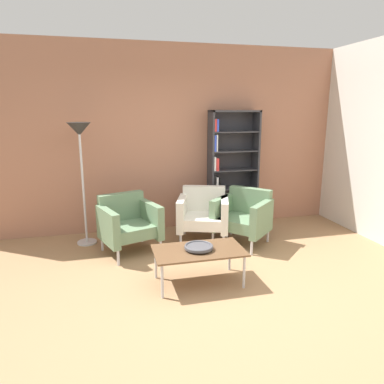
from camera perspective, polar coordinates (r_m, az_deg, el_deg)
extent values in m
plane|color=#9E7751|center=(3.81, 3.54, -16.96)|extent=(8.32, 8.32, 0.00)
cube|color=#A87056|center=(5.70, -3.74, 8.55)|extent=(6.40, 0.12, 2.90)
cube|color=#333338|center=(5.69, 3.03, 3.47)|extent=(0.03, 0.30, 1.90)
cube|color=#333338|center=(5.96, 10.15, 3.73)|extent=(0.03, 0.30, 1.90)
cube|color=#333338|center=(5.73, 6.92, 12.86)|extent=(0.80, 0.30, 0.03)
cube|color=#333338|center=(6.04, 6.43, -5.17)|extent=(0.80, 0.30, 0.03)
cube|color=#333338|center=(5.94, 6.19, 3.83)|extent=(0.80, 0.02, 1.90)
cube|color=#333338|center=(5.94, 6.51, -2.23)|extent=(0.76, 0.28, 0.02)
cube|color=#333338|center=(5.87, 6.59, 0.66)|extent=(0.76, 0.28, 0.02)
cube|color=#333338|center=(5.81, 6.67, 3.61)|extent=(0.76, 0.28, 0.02)
cube|color=#333338|center=(5.77, 6.75, 6.61)|extent=(0.76, 0.28, 0.02)
cube|color=#333338|center=(5.74, 6.83, 9.65)|extent=(0.76, 0.28, 0.02)
cube|color=black|center=(5.86, 3.27, -4.09)|extent=(0.03, 0.24, 0.25)
cube|color=olive|center=(5.85, 3.79, -4.02)|extent=(0.04, 0.20, 0.27)
cube|color=blue|center=(5.87, 4.29, -4.19)|extent=(0.04, 0.18, 0.24)
cube|color=green|center=(5.78, 3.38, -1.61)|extent=(0.04, 0.22, 0.17)
cube|color=red|center=(5.78, 3.80, -1.35)|extent=(0.04, 0.21, 0.22)
cube|color=white|center=(5.80, 4.20, -1.58)|extent=(0.02, 0.21, 0.17)
cube|color=black|center=(5.70, 3.43, 1.65)|extent=(0.04, 0.21, 0.23)
cube|color=white|center=(5.69, 3.91, 1.47)|extent=(0.03, 0.17, 0.20)
cube|color=black|center=(5.74, 4.23, 1.47)|extent=(0.03, 0.23, 0.18)
cube|color=white|center=(5.63, 3.50, 4.63)|extent=(0.03, 0.17, 0.22)
cube|color=red|center=(5.68, 3.82, 4.57)|extent=(0.04, 0.24, 0.20)
cube|color=blue|center=(5.60, 3.52, 7.91)|extent=(0.03, 0.19, 0.25)
cube|color=white|center=(5.60, 3.87, 7.93)|extent=(0.02, 0.17, 0.26)
cube|color=red|center=(5.59, 3.54, 10.73)|extent=(0.03, 0.21, 0.19)
cube|color=blue|center=(5.58, 3.96, 10.70)|extent=(0.03, 0.17, 0.19)
cube|color=brown|center=(3.95, 1.10, -9.43)|extent=(1.00, 0.56, 0.02)
cylinder|color=silver|center=(3.75, -4.83, -14.18)|extent=(0.03, 0.03, 0.38)
cylinder|color=silver|center=(3.97, 8.42, -12.63)|extent=(0.03, 0.03, 0.38)
cylinder|color=silver|center=(4.16, -5.87, -11.31)|extent=(0.03, 0.03, 0.38)
cylinder|color=silver|center=(4.36, 6.11, -10.12)|extent=(0.03, 0.03, 0.38)
cylinder|color=#4C4C51|center=(3.94, 1.11, -9.16)|extent=(0.13, 0.13, 0.02)
cylinder|color=#4C4C51|center=(3.94, 1.11, -8.89)|extent=(0.32, 0.32, 0.02)
torus|color=#4C4C51|center=(3.93, 1.11, -8.73)|extent=(0.32, 0.32, 0.02)
cube|color=white|center=(5.20, 1.79, -4.60)|extent=(0.79, 0.75, 0.16)
cube|color=white|center=(5.39, 1.94, -0.99)|extent=(0.65, 0.31, 0.38)
cube|color=white|center=(5.17, -1.65, -3.43)|extent=(0.29, 0.62, 0.46)
cube|color=white|center=(5.15, 5.25, -3.57)|extent=(0.29, 0.62, 0.46)
cylinder|color=silver|center=(5.00, -1.86, -7.79)|extent=(0.04, 0.04, 0.24)
cylinder|color=silver|center=(4.97, 5.10, -7.96)|extent=(0.04, 0.04, 0.24)
cylinder|color=silver|center=(5.54, -1.21, -5.65)|extent=(0.04, 0.04, 0.24)
cylinder|color=silver|center=(5.52, 5.04, -5.78)|extent=(0.04, 0.04, 0.24)
cube|color=slate|center=(4.87, -10.03, -6.06)|extent=(0.80, 0.76, 0.16)
cube|color=slate|center=(5.03, -11.39, -2.28)|extent=(0.64, 0.33, 0.38)
cube|color=slate|center=(4.71, -13.45, -5.48)|extent=(0.30, 0.62, 0.46)
cube|color=slate|center=(4.94, -6.69, -4.32)|extent=(0.30, 0.62, 0.46)
cylinder|color=silver|center=(4.57, -11.84, -10.16)|extent=(0.04, 0.04, 0.24)
cylinder|color=silver|center=(4.80, -5.11, -8.75)|extent=(0.04, 0.04, 0.24)
cylinder|color=silver|center=(5.08, -14.30, -7.87)|extent=(0.04, 0.04, 0.24)
cylinder|color=silver|center=(5.28, -8.13, -6.73)|extent=(0.04, 0.04, 0.24)
cube|color=slate|center=(5.16, 8.05, -4.90)|extent=(0.86, 0.86, 0.16)
cube|color=slate|center=(5.32, 9.39, -1.35)|extent=(0.52, 0.55, 0.38)
cube|color=slate|center=(5.24, 4.92, -3.26)|extent=(0.52, 0.49, 0.46)
cube|color=slate|center=(4.99, 11.21, -4.32)|extent=(0.52, 0.49, 0.46)
cylinder|color=silver|center=(5.09, 3.38, -7.41)|extent=(0.04, 0.04, 0.24)
cylinder|color=silver|center=(4.84, 9.62, -8.69)|extent=(0.04, 0.04, 0.24)
cylinder|color=silver|center=(5.57, 6.38, -5.62)|extent=(0.04, 0.04, 0.24)
cylinder|color=silver|center=(5.35, 12.15, -6.67)|extent=(0.04, 0.04, 0.24)
cylinder|color=silver|center=(5.45, -16.59, -7.77)|extent=(0.28, 0.28, 0.02)
cylinder|color=silver|center=(5.21, -17.19, 0.88)|extent=(0.03, 0.03, 1.65)
cone|color=#2D2D2D|center=(5.11, -17.81, 9.67)|extent=(0.32, 0.32, 0.18)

